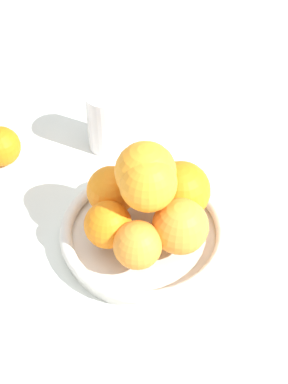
% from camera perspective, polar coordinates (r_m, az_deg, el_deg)
% --- Properties ---
extents(ground_plane, '(4.00, 4.00, 0.00)m').
position_cam_1_polar(ground_plane, '(0.78, 0.00, -5.15)').
color(ground_plane, silver).
extents(fruit_bowl, '(0.24, 0.24, 0.03)m').
position_cam_1_polar(fruit_bowl, '(0.76, 0.00, -4.40)').
color(fruit_bowl, silver).
rests_on(fruit_bowl, ground_plane).
extents(orange_pile, '(0.18, 0.18, 0.14)m').
position_cam_1_polar(orange_pile, '(0.71, 0.64, -0.68)').
color(orange_pile, orange).
rests_on(orange_pile, fruit_bowl).
extents(stray_orange, '(0.07, 0.07, 0.07)m').
position_cam_1_polar(stray_orange, '(0.90, -15.06, 4.73)').
color(stray_orange, orange).
rests_on(stray_orange, ground_plane).
extents(drinking_glass, '(0.07, 0.07, 0.10)m').
position_cam_1_polar(drinking_glass, '(0.89, -3.87, 7.61)').
color(drinking_glass, white).
rests_on(drinking_glass, ground_plane).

